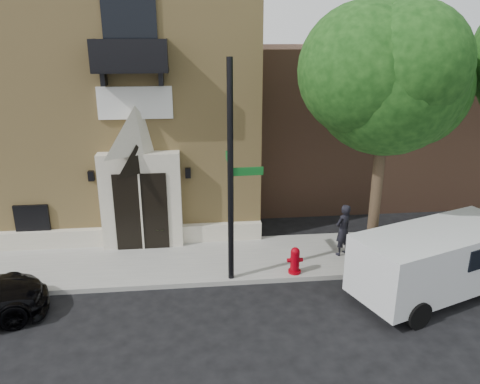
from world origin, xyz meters
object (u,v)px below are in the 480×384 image
at_px(fire_hydrant, 295,260).
at_px(dumpster, 440,242).
at_px(cargo_van, 442,259).
at_px(pedestrian_near, 343,230).
at_px(street_sign, 231,175).

xyz_separation_m(fire_hydrant, dumpster, (4.79, 0.50, 0.14)).
relative_size(cargo_van, fire_hydrant, 6.26).
bearing_deg(pedestrian_near, fire_hydrant, -0.56).
height_order(dumpster, pedestrian_near, pedestrian_near).
bearing_deg(dumpster, cargo_van, -104.35).
bearing_deg(cargo_van, street_sign, 146.90).
relative_size(fire_hydrant, pedestrian_near, 0.48).
relative_size(cargo_van, pedestrian_near, 3.02).
height_order(street_sign, dumpster, street_sign).
distance_m(dumpster, pedestrian_near, 3.07).
height_order(cargo_van, pedestrian_near, cargo_van).
bearing_deg(dumpster, fire_hydrant, -159.81).
distance_m(cargo_van, street_sign, 6.21).
bearing_deg(pedestrian_near, dumpster, 138.49).
distance_m(cargo_van, pedestrian_near, 3.13).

